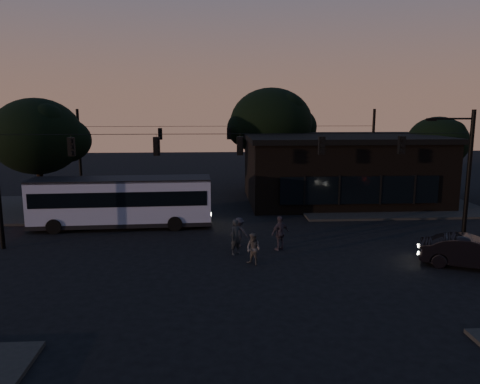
{
  "coord_description": "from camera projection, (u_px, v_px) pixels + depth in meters",
  "views": [
    {
      "loc": [
        -1.57,
        -21.39,
        7.59
      ],
      "look_at": [
        0.0,
        4.0,
        3.0
      ],
      "focal_mm": 35.0,
      "sensor_mm": 36.0,
      "label": 1
    }
  ],
  "objects": [
    {
      "name": "signal_rig_near",
      "position": [
        240.0,
        166.0,
        25.6
      ],
      "size": [
        26.24,
        0.3,
        7.5
      ],
      "color": "black",
      "rests_on": "ground"
    },
    {
      "name": "ground",
      "position": [
        245.0,
        268.0,
        22.46
      ],
      "size": [
        120.0,
        120.0,
        0.0
      ],
      "primitive_type": "plane",
      "color": "black",
      "rests_on": "ground"
    },
    {
      "name": "tree_left",
      "position": [
        37.0,
        137.0,
        33.39
      ],
      "size": [
        6.4,
        6.4,
        8.3
      ],
      "color": "black",
      "rests_on": "ground"
    },
    {
      "name": "pedestrian_a",
      "position": [
        236.0,
        237.0,
        24.41
      ],
      "size": [
        0.82,
        0.75,
        1.87
      ],
      "primitive_type": "imported",
      "rotation": [
        0.0,
        0.0,
        0.6
      ],
      "color": "black",
      "rests_on": "ground"
    },
    {
      "name": "pedestrian_c",
      "position": [
        280.0,
        233.0,
        25.14
      ],
      "size": [
        1.2,
        0.95,
        1.9
      ],
      "primitive_type": "imported",
      "rotation": [
        0.0,
        0.0,
        3.66
      ],
      "color": "#332C36",
      "rests_on": "ground"
    },
    {
      "name": "sidewalk_far_left",
      "position": [
        47.0,
        209.0,
        35.34
      ],
      "size": [
        14.0,
        10.0,
        0.15
      ],
      "primitive_type": "cube",
      "color": "black",
      "rests_on": "ground"
    },
    {
      "name": "building",
      "position": [
        341.0,
        168.0,
        38.21
      ],
      "size": [
        15.4,
        10.41,
        5.4
      ],
      "color": "black",
      "rests_on": "ground"
    },
    {
      "name": "tree_right",
      "position": [
        437.0,
        143.0,
        40.41
      ],
      "size": [
        5.2,
        5.2,
        6.86
      ],
      "color": "black",
      "rests_on": "ground"
    },
    {
      "name": "car",
      "position": [
        470.0,
        252.0,
        22.44
      ],
      "size": [
        4.84,
        3.34,
        1.51
      ],
      "primitive_type": "imported",
      "rotation": [
        0.0,
        0.0,
        1.15
      ],
      "color": "black",
      "rests_on": "ground"
    },
    {
      "name": "pedestrian_b",
      "position": [
        253.0,
        249.0,
        22.84
      ],
      "size": [
        0.97,
        0.95,
        1.58
      ],
      "primitive_type": "imported",
      "rotation": [
        0.0,
        0.0,
        -0.71
      ],
      "color": "#45423F",
      "rests_on": "ground"
    },
    {
      "name": "tree_behind",
      "position": [
        271.0,
        123.0,
        43.21
      ],
      "size": [
        7.6,
        7.6,
        9.43
      ],
      "color": "black",
      "rests_on": "ground"
    },
    {
      "name": "sidewalk_far_right",
      "position": [
        384.0,
        204.0,
        36.92
      ],
      "size": [
        14.0,
        10.0,
        0.15
      ],
      "primitive_type": "cube",
      "color": "black",
      "rests_on": "ground"
    },
    {
      "name": "bus",
      "position": [
        122.0,
        200.0,
        29.85
      ],
      "size": [
        11.46,
        3.13,
        3.2
      ],
      "rotation": [
        0.0,
        0.0,
        0.04
      ],
      "color": "#8B91B2",
      "rests_on": "ground"
    },
    {
      "name": "signal_rig_far",
      "position": [
        229.0,
        147.0,
        41.36
      ],
      "size": [
        26.24,
        0.3,
        7.5
      ],
      "color": "black",
      "rests_on": "ground"
    },
    {
      "name": "pedestrian_d",
      "position": [
        239.0,
        232.0,
        25.87
      ],
      "size": [
        1.21,
        0.97,
        1.64
      ],
      "primitive_type": "imported",
      "rotation": [
        0.0,
        0.0,
        2.75
      ],
      "color": "black",
      "rests_on": "ground"
    }
  ]
}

